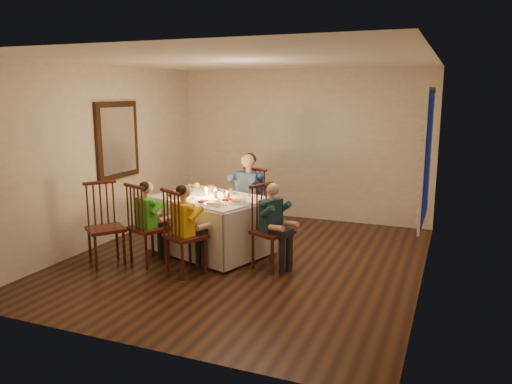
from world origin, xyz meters
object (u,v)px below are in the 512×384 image
at_px(adult, 248,239).
at_px(child_yellow, 187,273).
at_px(chair_extra, 108,264).
at_px(chair_end, 272,268).
at_px(dining_table, 211,213).
at_px(chair_adult, 248,239).
at_px(chair_near_right, 187,273).
at_px(child_teal, 272,268).
at_px(child_green, 150,263).
at_px(chair_near_left, 150,263).
at_px(serving_bowl, 210,188).

relative_size(adult, child_yellow, 1.18).
xyz_separation_m(chair_extra, child_yellow, (1.13, 0.10, 0.00)).
xyz_separation_m(chair_end, chair_extra, (-2.05, -0.67, 0.00)).
height_order(dining_table, chair_adult, dining_table).
bearing_deg(chair_extra, child_yellow, -47.52).
relative_size(chair_adult, adult, 0.82).
distance_m(chair_near_right, child_yellow, 0.00).
distance_m(chair_near_right, chair_extra, 1.13).
relative_size(chair_extra, adult, 0.82).
xyz_separation_m(chair_near_right, child_teal, (0.92, 0.57, 0.00)).
distance_m(chair_extra, child_yellow, 1.13).
relative_size(adult, child_teal, 1.18).
distance_m(dining_table, child_green, 1.06).
xyz_separation_m(chair_end, adult, (-0.79, 1.09, 0.00)).
distance_m(chair_near_left, child_teal, 1.61).
bearing_deg(serving_bowl, child_green, -103.81).
bearing_deg(dining_table, serving_bowl, 136.70).
bearing_deg(chair_near_right, child_green, 14.98).
relative_size(dining_table, chair_end, 1.65).
distance_m(chair_extra, child_green, 0.55).
xyz_separation_m(chair_end, child_teal, (0.00, 0.00, 0.00)).
bearing_deg(chair_near_left, chair_near_right, -170.50).
xyz_separation_m(chair_adult, adult, (0.00, -0.00, 0.00)).
bearing_deg(child_teal, chair_near_left, 127.51).
relative_size(dining_table, child_yellow, 1.59).
distance_m(adult, child_green, 1.70).
height_order(chair_near_right, adult, adult).
bearing_deg(adult, chair_extra, -113.50).
bearing_deg(child_yellow, chair_near_right, -0.00).
relative_size(chair_adult, child_teal, 0.96).
height_order(dining_table, chair_extra, dining_table).
relative_size(chair_end, serving_bowl, 5.59).
bearing_deg(child_yellow, chair_extra, 32.60).
xyz_separation_m(child_green, child_yellow, (0.63, -0.14, 0.00)).
height_order(adult, child_yellow, adult).
xyz_separation_m(dining_table, adult, (0.23, 0.79, -0.56)).
relative_size(child_green, child_yellow, 0.98).
bearing_deg(chair_end, dining_table, 95.83).
distance_m(chair_near_right, adult, 1.66).
distance_m(chair_end, child_green, 1.61).
distance_m(adult, serving_bowl, 1.00).
xyz_separation_m(chair_near_left, child_teal, (1.56, 0.43, 0.00)).
xyz_separation_m(chair_near_left, child_green, (0.00, 0.00, 0.00)).
distance_m(dining_table, chair_near_right, 1.04).
bearing_deg(chair_near_right, chair_end, -120.88).
xyz_separation_m(child_green, serving_bowl, (0.29, 1.17, 0.82)).
bearing_deg(adult, chair_end, -41.81).
relative_size(dining_table, chair_adult, 1.65).
bearing_deg(chair_extra, adult, 1.85).
height_order(chair_adult, chair_near_left, same).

